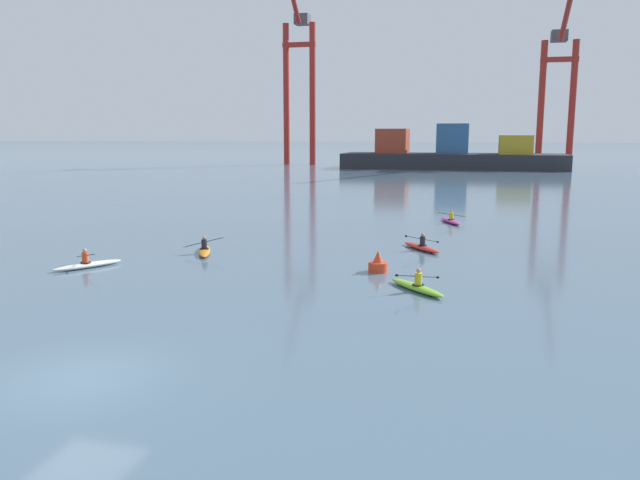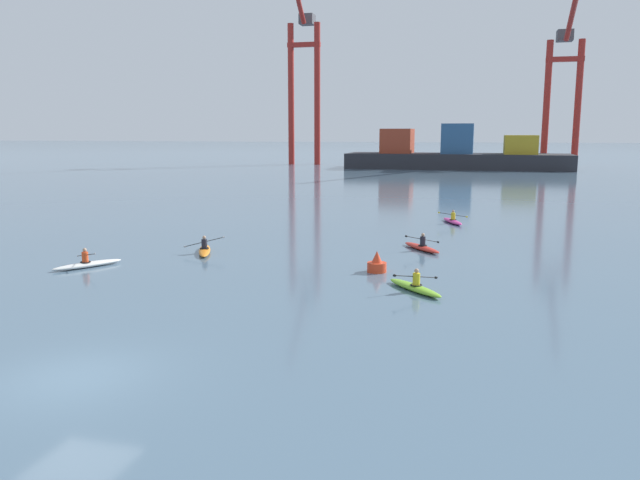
# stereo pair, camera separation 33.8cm
# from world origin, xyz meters

# --- Properties ---
(ground_plane) EXTENTS (800.00, 800.00, 0.00)m
(ground_plane) POSITION_xyz_m (0.00, 0.00, 0.00)
(ground_plane) COLOR slate
(container_barge) EXTENTS (38.67, 10.48, 7.88)m
(container_barge) POSITION_xyz_m (5.83, 100.25, 2.47)
(container_barge) COLOR #28282D
(container_barge) RESTS_ON ground
(gantry_crane_west) EXTENTS (6.59, 16.13, 38.84)m
(gantry_crane_west) POSITION_xyz_m (-24.23, 107.85, 18.43)
(gantry_crane_west) COLOR maroon
(gantry_crane_west) RESTS_ON ground
(gantry_crane_west_mid) EXTENTS (6.57, 20.16, 32.00)m
(gantry_crane_west_mid) POSITION_xyz_m (24.18, 109.12, 16.04)
(gantry_crane_west_mid) COLOR maroon
(gantry_crane_west_mid) RESTS_ON ground
(channel_buoy) EXTENTS (0.90, 0.90, 1.00)m
(channel_buoy) POSITION_xyz_m (5.69, 14.54, 0.36)
(channel_buoy) COLOR red
(channel_buoy) RESTS_ON ground
(kayak_red) EXTENTS (2.53, 3.07, 0.95)m
(kayak_red) POSITION_xyz_m (7.22, 20.58, 0.17)
(kayak_red) COLOR red
(kayak_red) RESTS_ON ground
(kayak_magenta) EXTENTS (2.11, 3.37, 0.95)m
(kayak_magenta) POSITION_xyz_m (8.41, 31.51, 0.17)
(kayak_magenta) COLOR #C13384
(kayak_magenta) RESTS_ON ground
(kayak_orange) EXTENTS (2.09, 3.36, 0.95)m
(kayak_orange) POSITION_xyz_m (-4.02, 16.81, 0.17)
(kayak_orange) COLOR orange
(kayak_orange) RESTS_ON ground
(kayak_lime) EXTENTS (2.72, 2.93, 0.95)m
(kayak_lime) POSITION_xyz_m (7.77, 11.44, 0.17)
(kayak_lime) COLOR #7ABC2D
(kayak_lime) RESTS_ON ground
(kayak_white) EXTENTS (2.33, 3.19, 0.95)m
(kayak_white) POSITION_xyz_m (-7.95, 12.09, 0.17)
(kayak_white) COLOR silver
(kayak_white) RESTS_ON ground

